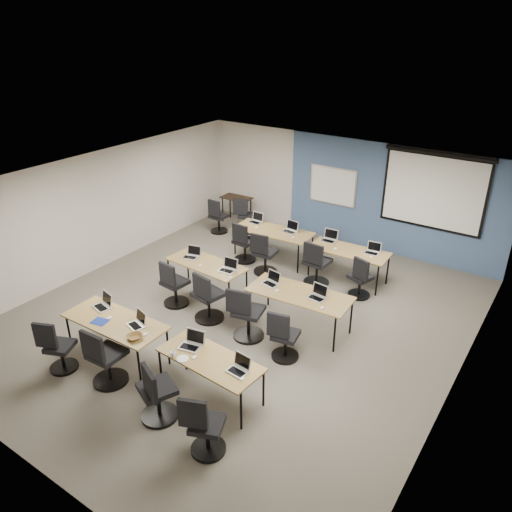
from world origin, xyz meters
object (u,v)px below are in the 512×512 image
Objects in this scene: laptop_0 at (104,304)px; laptop_6 at (272,281)px; task_chair_4 at (174,287)px; laptop_1 at (138,322)px; utility_table at (237,201)px; task_chair_8 at (244,245)px; laptop_3 at (239,367)px; spare_chair_b at (218,219)px; projector_screen at (434,187)px; training_table_mid_right at (300,295)px; spare_chair_a at (245,218)px; task_chair_2 at (156,397)px; task_chair_9 at (264,257)px; training_table_mid_left at (206,265)px; laptop_5 at (228,268)px; laptop_4 at (192,255)px; training_table_back_right at (349,252)px; task_chair_3 at (204,430)px; laptop_10 at (329,238)px; whiteboard at (333,186)px; training_table_back_left at (273,232)px; task_chair_0 at (57,350)px; task_chair_6 at (246,317)px; laptop_7 at (318,295)px; laptop_8 at (256,220)px; task_chair_11 at (360,281)px; task_chair_5 at (207,300)px; task_chair_7 at (283,339)px; task_chair_1 at (105,361)px; laptop_2 at (192,343)px; task_chair_10 at (316,267)px; training_table_front_right at (210,361)px.

laptop_6 is (1.99, 2.37, -0.00)m from laptop_0.
task_chair_4 is at bearing 99.02° from laptop_0.
laptop_1 is 0.36× the size of utility_table.
task_chair_8 is at bearing 148.43° from laptop_6.
spare_chair_b is at bearing 136.46° from laptop_3.
training_table_mid_right is at bearing -104.99° from projector_screen.
projector_screen is at bearing -14.43° from spare_chair_a.
task_chair_2 is at bearing -18.63° from laptop_1.
task_chair_9 reaches higher than training_table_mid_right.
laptop_5 reaches higher than training_table_mid_left.
laptop_4 is 3.89m from utility_table.
training_table_back_right is 5.58× the size of laptop_4.
task_chair_3 is at bearing -79.31° from laptop_3.
laptop_1 is 5.00m from laptop_10.
training_table_back_left is at bearing -107.88° from whiteboard.
task_chair_3 is (3.12, -0.00, 0.01)m from task_chair_0.
task_chair_2 is 0.98× the size of task_chair_6.
laptop_5 reaches higher than laptop_7.
laptop_8 reaches higher than task_chair_11.
task_chair_5 reaches higher than laptop_8.
whiteboard is 1.33× the size of task_chair_7.
task_chair_5 is 3.40m from laptop_10.
training_table_mid_right is 3.60m from task_chair_1.
laptop_4 is 0.30× the size of task_chair_5.
laptop_0 is 0.92m from laptop_1.
laptop_8 is (-2.15, 5.72, 0.36)m from task_chair_2.
projector_screen is at bearing 102.14° from task_chair_2.
laptop_2 is 4.02m from task_chair_10.
task_chair_4 is at bearing -122.58° from laptop_10.
task_chair_2 reaches higher than task_chair_8.
laptop_2 is at bearing -91.66° from laptop_10.
task_chair_8 reaches higher than laptop_0.
task_chair_10 reaches higher than laptop_5.
utility_table is at bearing 144.47° from laptop_6.
laptop_3 is 0.95× the size of laptop_8.
laptop_6 is at bearing 85.47° from task_chair_3.
laptop_6 is 0.94m from task_chair_6.
task_chair_9 reaches higher than laptop_7.
laptop_4 is 3.01m from laptop_7.
spare_chair_b reaches higher than training_table_mid_left.
task_chair_3 is 5.93m from laptop_10.
spare_chair_a reaches higher than laptop_3.
laptop_8 is (-0.63, 0.20, 0.10)m from training_table_back_left.
projector_screen reaches higher than task_chair_11.
task_chair_5 reaches higher than laptop_0.
task_chair_7 is 1.01× the size of task_chair_11.
laptop_1 is at bearing -111.82° from training_table_back_right.
training_table_front_right is 1.68m from task_chair_6.
utility_table is (-2.55, 4.44, 0.21)m from task_chair_5.
task_chair_9 is (-2.10, 1.41, -0.37)m from laptop_7.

